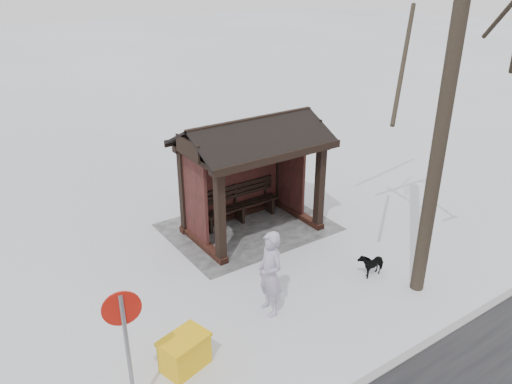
# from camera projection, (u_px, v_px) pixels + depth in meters

# --- Properties ---
(ground) EXTENTS (120.00, 120.00, 0.00)m
(ground) POSITION_uv_depth(u_px,v_px,m) (252.00, 230.00, 13.31)
(ground) COLOR silver
(ground) RESTS_ON ground
(kerb) EXTENTS (120.00, 0.15, 0.06)m
(kerb) POSITION_uv_depth(u_px,v_px,m) (420.00, 348.00, 9.17)
(kerb) COLOR gray
(kerb) RESTS_ON ground
(trampled_patch) EXTENTS (4.20, 3.20, 0.02)m
(trampled_patch) POSITION_uv_depth(u_px,v_px,m) (248.00, 227.00, 13.45)
(trampled_patch) COLOR gray
(trampled_patch) RESTS_ON ground
(bus_shelter) EXTENTS (3.60, 2.40, 3.09)m
(bus_shelter) POSITION_uv_depth(u_px,v_px,m) (249.00, 152.00, 12.53)
(bus_shelter) COLOR #341A12
(bus_shelter) RESTS_ON ground
(pedestrian) EXTENTS (0.48, 0.69, 1.81)m
(pedestrian) POSITION_uv_depth(u_px,v_px,m) (270.00, 274.00, 9.81)
(pedestrian) COLOR #A89DB9
(pedestrian) RESTS_ON ground
(dog) EXTENTS (0.69, 0.35, 0.56)m
(dog) POSITION_uv_depth(u_px,v_px,m) (371.00, 263.00, 11.30)
(dog) COLOR black
(dog) RESTS_ON ground
(grit_bin) EXTENTS (0.95, 0.77, 0.64)m
(grit_bin) POSITION_uv_depth(u_px,v_px,m) (185.00, 352.00, 8.63)
(grit_bin) COLOR #E9AE0D
(grit_bin) RESTS_ON ground
(road_sign) EXTENTS (0.57, 0.16, 2.25)m
(road_sign) POSITION_uv_depth(u_px,v_px,m) (124.00, 327.00, 7.24)
(road_sign) COLOR gray
(road_sign) RESTS_ON ground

